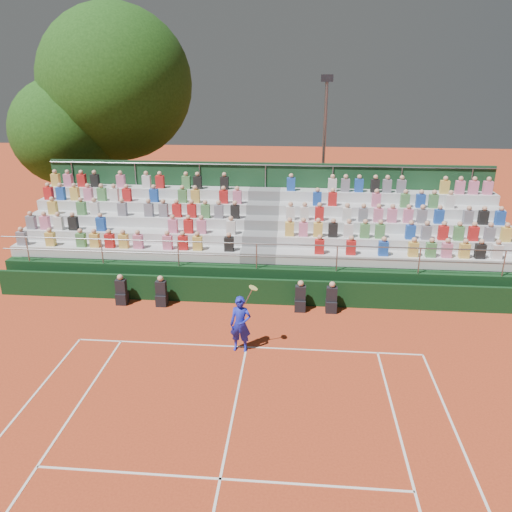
# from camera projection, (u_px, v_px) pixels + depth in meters

# --- Properties ---
(ground) EXTENTS (90.00, 90.00, 0.00)m
(ground) POSITION_uv_depth(u_px,v_px,m) (247.00, 347.00, 15.87)
(ground) COLOR #BD411F
(ground) RESTS_ON ground
(courtside_wall) EXTENTS (20.00, 0.15, 1.00)m
(courtside_wall) POSITION_uv_depth(u_px,v_px,m) (255.00, 291.00, 18.68)
(courtside_wall) COLOR black
(courtside_wall) RESTS_ON ground
(line_officials) EXTENTS (8.20, 0.40, 1.19)m
(line_officials) POSITION_uv_depth(u_px,v_px,m) (227.00, 296.00, 18.35)
(line_officials) COLOR black
(line_officials) RESTS_ON ground
(grandstand) EXTENTS (20.00, 5.20, 4.40)m
(grandstand) POSITION_uv_depth(u_px,v_px,m) (262.00, 248.00, 21.49)
(grandstand) COLOR black
(grandstand) RESTS_ON ground
(tennis_player) EXTENTS (0.88, 0.49, 2.22)m
(tennis_player) POSITION_uv_depth(u_px,v_px,m) (241.00, 324.00, 15.40)
(tennis_player) COLOR #1924C0
(tennis_player) RESTS_ON ground
(tree_west) EXTENTS (5.55, 5.55, 8.04)m
(tree_west) POSITION_uv_depth(u_px,v_px,m) (65.00, 132.00, 26.14)
(tree_west) COLOR #392214
(tree_west) RESTS_ON ground
(tree_east) EXTENTS (7.97, 7.97, 11.60)m
(tree_east) POSITION_uv_depth(u_px,v_px,m) (116.00, 84.00, 26.33)
(tree_east) COLOR #392214
(tree_east) RESTS_ON ground
(floodlight_mast) EXTENTS (0.60, 0.25, 8.09)m
(floodlight_mast) POSITION_uv_depth(u_px,v_px,m) (324.00, 144.00, 25.74)
(floodlight_mast) COLOR gray
(floodlight_mast) RESTS_ON ground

